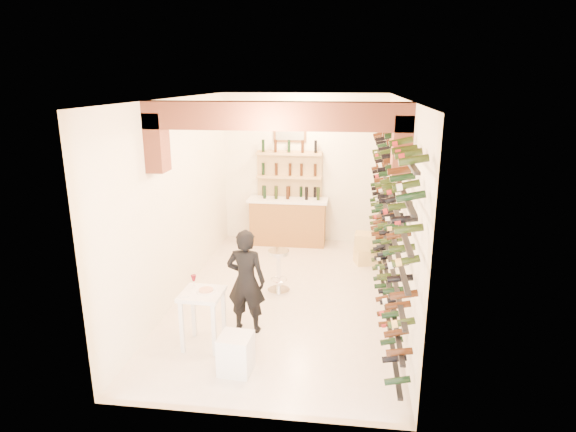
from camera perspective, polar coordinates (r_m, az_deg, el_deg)
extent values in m
plane|color=beige|center=(8.12, -0.27, -9.44)|extent=(6.00, 6.00, 0.00)
cube|color=white|center=(10.48, 1.88, 5.61)|extent=(3.50, 0.02, 3.20)
cube|color=white|center=(4.76, -5.09, -7.38)|extent=(3.50, 0.02, 3.20)
cube|color=white|center=(7.98, -12.85, 1.92)|extent=(0.02, 6.00, 3.20)
cube|color=white|center=(7.55, 13.00, 1.10)|extent=(0.02, 6.00, 3.20)
cube|color=brown|center=(7.34, -0.31, 13.76)|extent=(3.50, 6.00, 0.02)
cube|color=#A15238|center=(6.36, -1.52, 11.79)|extent=(3.50, 0.35, 0.36)
cube|color=#A15238|center=(6.83, -15.28, 8.42)|extent=(0.24, 0.35, 0.80)
cube|color=#A15238|center=(6.36, 13.34, 8.02)|extent=(0.24, 0.35, 0.80)
cube|color=black|center=(7.98, 11.24, -8.27)|extent=(0.06, 5.70, 0.03)
cube|color=black|center=(7.82, 11.40, -5.59)|extent=(0.06, 5.70, 0.03)
cube|color=black|center=(7.69, 11.56, -2.82)|extent=(0.06, 5.70, 0.03)
cube|color=black|center=(7.57, 11.73, 0.05)|extent=(0.06, 5.70, 0.03)
cube|color=black|center=(7.47, 11.90, 3.00)|extent=(0.06, 5.70, 0.03)
cube|color=black|center=(7.40, 12.08, 6.02)|extent=(0.06, 5.70, 0.03)
cube|color=black|center=(7.34, 12.26, 9.10)|extent=(0.06, 5.70, 0.03)
cube|color=olive|center=(10.44, 0.00, -0.75)|extent=(1.60, 0.55, 0.96)
cube|color=white|center=(10.30, 0.00, 1.94)|extent=(1.70, 0.62, 0.05)
cube|color=tan|center=(10.56, 0.19, 2.37)|extent=(1.40, 0.10, 2.00)
cube|color=tan|center=(10.61, 0.12, -0.64)|extent=(1.40, 0.28, 0.04)
cube|color=tan|center=(10.48, 0.12, 1.98)|extent=(1.40, 0.28, 0.04)
cube|color=tan|center=(10.37, 0.12, 4.66)|extent=(1.40, 0.28, 0.04)
cube|color=tan|center=(10.28, 0.13, 7.39)|extent=(1.40, 0.28, 0.04)
cube|color=brown|center=(10.37, 0.23, 10.25)|extent=(0.70, 0.04, 0.55)
cube|color=#99998C|center=(10.34, 0.21, 10.24)|extent=(0.60, 0.01, 0.45)
cube|color=white|center=(6.50, -10.16, -9.07)|extent=(0.56, 0.56, 0.05)
cube|color=white|center=(6.57, -12.47, -12.76)|extent=(0.05, 0.05, 0.73)
cube|color=white|center=(6.43, -8.76, -13.22)|extent=(0.05, 0.05, 0.73)
cube|color=white|center=(6.93, -11.13, -11.10)|extent=(0.05, 0.05, 0.73)
cube|color=white|center=(6.80, -7.61, -11.48)|extent=(0.05, 0.05, 0.73)
cylinder|color=white|center=(6.49, -9.68, -8.76)|extent=(0.25, 0.25, 0.02)
cylinder|color=#BF7266|center=(6.49, -9.69, -8.62)|extent=(0.19, 0.19, 0.02)
cube|color=white|center=(6.44, -12.11, -9.12)|extent=(0.16, 0.16, 0.02)
cylinder|color=white|center=(6.67, -11.07, -8.19)|extent=(0.07, 0.07, 0.00)
cylinder|color=white|center=(6.65, -11.09, -7.80)|extent=(0.01, 0.01, 0.09)
cone|color=#500610|center=(6.62, -11.12, -7.23)|extent=(0.08, 0.08, 0.08)
cube|color=white|center=(6.16, -6.20, -15.89)|extent=(0.42, 0.42, 0.48)
imported|color=black|center=(6.81, -4.99, -7.70)|extent=(0.58, 0.40, 1.51)
cylinder|color=silver|center=(8.29, -1.10, -8.77)|extent=(0.38, 0.38, 0.03)
cylinder|color=silver|center=(8.15, -1.11, -6.63)|extent=(0.08, 0.08, 0.66)
cylinder|color=silver|center=(8.03, -1.12, -4.33)|extent=(0.36, 0.36, 0.07)
torus|color=silver|center=(8.21, -1.11, -7.55)|extent=(0.29, 0.29, 0.02)
cube|color=#D9BF77|center=(9.55, 9.45, -4.69)|extent=(0.57, 0.47, 0.30)
cube|color=#D9BF77|center=(9.45, 9.53, -2.96)|extent=(0.55, 0.40, 0.31)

